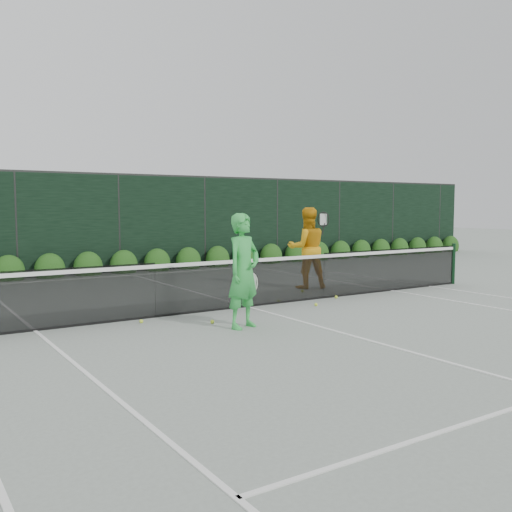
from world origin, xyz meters
TOP-DOWN VIEW (x-y plane):
  - ground at (0.00, 0.00)m, footprint 80.00×80.00m
  - tennis_net at (-0.02, 0.00)m, footprint 12.90×0.10m
  - player_woman at (-1.10, -1.63)m, footprint 0.81×0.66m
  - player_man at (2.66, 1.45)m, footprint 1.19×1.06m
  - court_lines at (0.00, 0.00)m, footprint 11.03×23.83m
  - windscreen_fence at (0.00, -2.71)m, footprint 32.00×21.07m
  - hedge_row at (-0.00, 7.15)m, footprint 31.66×0.65m
  - tennis_balls at (0.43, -0.20)m, footprint 4.70×2.08m

SIDE VIEW (x-z plane):
  - ground at x=0.00m, z-range 0.00..0.00m
  - court_lines at x=0.00m, z-range 0.00..0.01m
  - tennis_balls at x=0.43m, z-range 0.00..0.07m
  - hedge_row at x=0.00m, z-range -0.23..0.70m
  - tennis_net at x=-0.02m, z-range 0.00..1.07m
  - player_woman at x=-1.10m, z-range 0.00..1.92m
  - player_man at x=2.66m, z-range 0.00..2.01m
  - windscreen_fence at x=0.00m, z-range -0.02..3.04m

